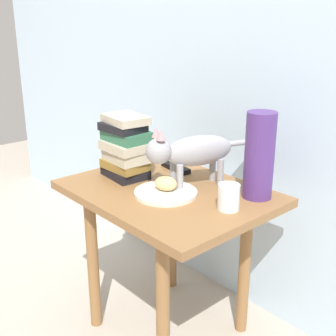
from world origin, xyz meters
name	(u,v)px	position (x,y,z in m)	size (l,w,h in m)	color
ground_plane	(168,326)	(0.00, 0.00, 0.00)	(6.00, 6.00, 0.00)	#B2A899
back_panel	(246,37)	(0.00, 0.39, 1.10)	(4.00, 0.04, 2.20)	silver
side_table	(168,213)	(0.00, 0.00, 0.49)	(0.72, 0.54, 0.59)	olive
plate	(166,193)	(0.03, -0.04, 0.60)	(0.22, 0.22, 0.01)	silver
bread_roll	(166,183)	(0.03, -0.04, 0.63)	(0.08, 0.06, 0.05)	#E0BC7A
cat	(191,152)	(0.03, 0.08, 0.72)	(0.20, 0.46, 0.23)	#99999E
book_stack	(125,147)	(-0.20, -0.03, 0.71)	(0.19, 0.15, 0.24)	black
green_vase	(259,156)	(0.25, 0.18, 0.74)	(0.10, 0.10, 0.29)	#4C2D72
candle_jar	(229,198)	(0.26, 0.03, 0.63)	(0.07, 0.07, 0.08)	silver
tv_remote	(176,167)	(-0.14, 0.16, 0.60)	(0.15, 0.04, 0.02)	black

